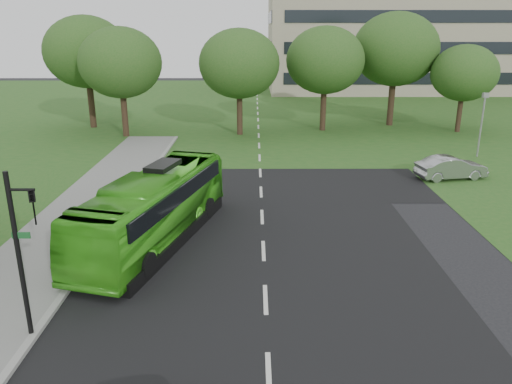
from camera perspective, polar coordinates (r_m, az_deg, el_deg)
ground at (r=19.49m, az=0.96°, el=-9.23°), size 160.00×160.00×0.00m
street_surfaces at (r=41.04m, az=-0.18°, el=5.58°), size 120.00×120.00×0.15m
office_building at (r=82.42m, az=16.55°, el=19.92°), size 40.10×20.10×25.00m
tree_park_a at (r=44.63m, az=-15.24°, el=14.06°), size 6.93×6.93×9.21m
tree_park_b at (r=43.93m, az=-1.94°, el=14.44°), size 6.92×6.92×9.07m
tree_park_c at (r=46.28m, az=7.91°, el=14.68°), size 6.98×6.98×9.26m
tree_park_d at (r=50.09m, az=15.66°, el=15.43°), size 7.97×7.97×10.54m
tree_park_e at (r=48.76m, az=22.72°, el=12.43°), size 5.79×5.79×7.72m
tree_park_f at (r=49.75m, az=-18.84°, el=14.90°), size 7.64×7.64×10.20m
bus at (r=22.20m, az=-11.55°, el=-1.80°), size 5.38×11.26×3.06m
sedan at (r=33.45m, az=21.39°, el=2.61°), size 4.57×2.35×1.43m
traffic_light at (r=15.85m, az=-25.11°, el=-5.42°), size 0.85×0.25×5.26m
camera_pole at (r=39.64m, az=24.47°, el=7.90°), size 0.42×0.37×4.65m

